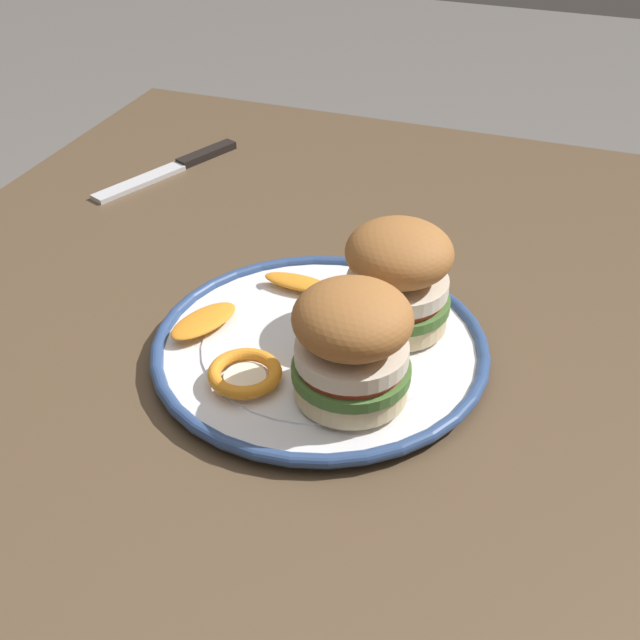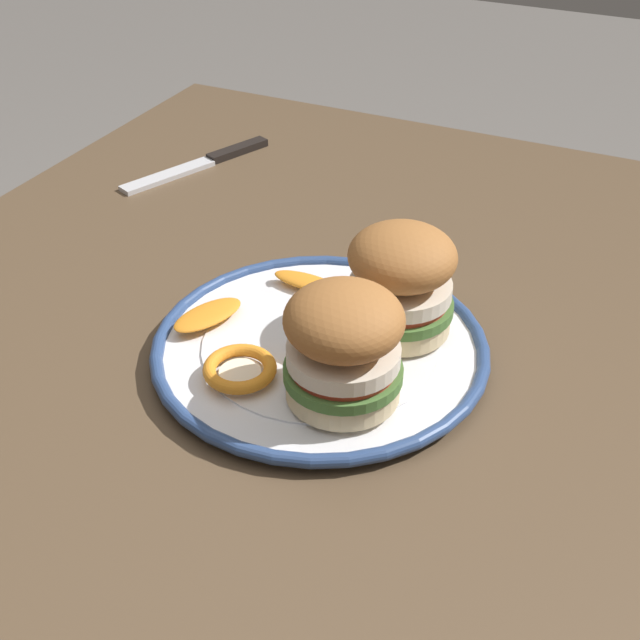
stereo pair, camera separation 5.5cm
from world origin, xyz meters
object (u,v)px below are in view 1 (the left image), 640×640
(dining_table, at_px, (314,475))
(sandwich_half_left, at_px, (398,276))
(dinner_plate, at_px, (320,348))
(table_knife, at_px, (178,167))
(sandwich_half_right, at_px, (353,341))

(dining_table, bearing_deg, sandwich_half_left, 159.82)
(dinner_plate, relative_size, table_knife, 1.43)
(table_knife, bearing_deg, sandwich_half_right, 44.28)
(dinner_plate, distance_m, table_knife, 0.43)
(sandwich_half_right, bearing_deg, table_knife, -135.72)
(sandwich_half_left, bearing_deg, dinner_plate, -48.05)
(dining_table, distance_m, sandwich_half_right, 0.16)
(dining_table, height_order, dinner_plate, dinner_plate)
(sandwich_half_left, height_order, sandwich_half_right, same)
(sandwich_half_left, bearing_deg, sandwich_half_right, -3.82)
(dinner_plate, xyz_separation_m, table_knife, (-0.31, -0.31, -0.01))
(sandwich_half_left, bearing_deg, table_knife, -125.47)
(dinner_plate, distance_m, sandwich_half_right, 0.09)
(dining_table, xyz_separation_m, dinner_plate, (-0.06, -0.02, 0.10))
(dining_table, relative_size, sandwich_half_right, 11.99)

